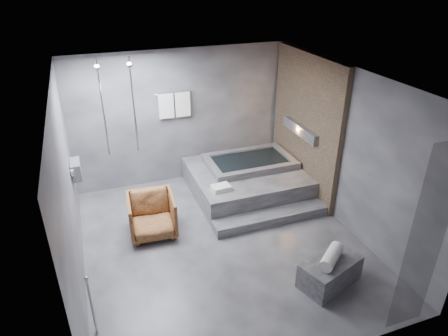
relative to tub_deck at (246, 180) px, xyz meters
name	(u,v)px	position (x,y,z in m)	size (l,w,h in m)	color
room	(240,141)	(-0.65, -1.21, 1.48)	(5.00, 5.04, 2.82)	#303033
tub_deck	(246,180)	(0.00, 0.00, 0.00)	(2.20, 2.00, 0.50)	#363638
tub_step	(271,217)	(0.00, -1.18, -0.16)	(2.20, 0.36, 0.18)	#363638
concrete_bench	(330,272)	(0.12, -2.90, -0.04)	(0.92, 0.50, 0.41)	#303033
driftwood_chair	(152,215)	(-2.10, -0.78, 0.12)	(0.79, 0.81, 0.74)	#462611
rolled_towel	(331,257)	(0.09, -2.91, 0.26)	(0.19, 0.19, 0.54)	white
deck_towel	(221,188)	(-0.76, -0.58, 0.29)	(0.33, 0.24, 0.09)	silver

